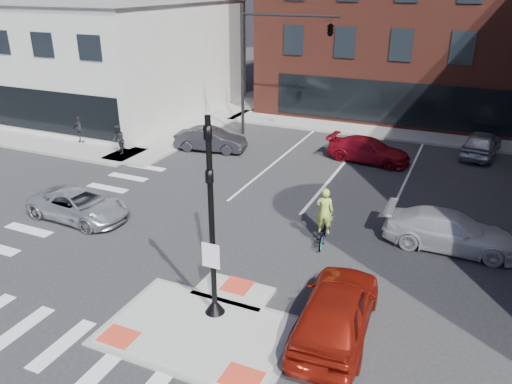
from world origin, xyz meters
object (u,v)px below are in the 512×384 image
at_px(bg_car_red, 369,150).
at_px(pedestrian_a, 118,140).
at_px(white_pickup, 450,231).
at_px(pedestrian_b, 80,129).
at_px(bg_car_dark, 211,139).
at_px(bg_car_silver, 482,144).
at_px(red_sedan, 336,310).
at_px(cyclist, 324,225).
at_px(silver_suv, 79,205).

distance_m(bg_car_red, pedestrian_a, 13.99).
bearing_deg(white_pickup, pedestrian_b, 77.34).
height_order(bg_car_dark, pedestrian_a, pedestrian_a).
bearing_deg(bg_car_red, pedestrian_b, 109.46).
distance_m(white_pickup, bg_car_silver, 11.99).
relative_size(white_pickup, bg_car_silver, 1.11).
bearing_deg(bg_car_dark, bg_car_silver, -78.46).
relative_size(red_sedan, bg_car_silver, 1.12).
xyz_separation_m(cyclist, pedestrian_a, (-13.62, 5.16, 0.21)).
bearing_deg(pedestrian_b, bg_car_dark, 0.56).
height_order(bg_car_red, pedestrian_a, pedestrian_a).
height_order(red_sedan, bg_car_dark, red_sedan).
relative_size(white_pickup, bg_car_dark, 1.16).
height_order(white_pickup, bg_car_red, white_pickup).
relative_size(white_pickup, pedestrian_b, 2.98).
distance_m(silver_suv, bg_car_dark, 10.26).
relative_size(silver_suv, pedestrian_a, 2.70).
distance_m(bg_car_red, pedestrian_b, 17.15).
height_order(red_sedan, pedestrian_b, pedestrian_b).
xyz_separation_m(red_sedan, pedestrian_b, (-19.06, 10.98, 0.13)).
relative_size(bg_car_red, pedestrian_b, 2.82).
relative_size(bg_car_dark, bg_car_silver, 0.96).
height_order(pedestrian_a, pedestrian_b, pedestrian_a).
distance_m(cyclist, pedestrian_a, 14.57).
bearing_deg(white_pickup, bg_car_red, 29.05).
distance_m(red_sedan, pedestrian_a, 18.51).
xyz_separation_m(white_pickup, pedestrian_b, (-21.56, 4.40, 0.26)).
relative_size(red_sedan, white_pickup, 1.01).
distance_m(white_pickup, bg_car_dark, 15.20).
xyz_separation_m(bg_car_dark, cyclist, (9.36, -8.15, 0.08)).
distance_m(bg_car_dark, bg_car_silver, 15.46).
bearing_deg(red_sedan, bg_car_silver, -103.75).
distance_m(red_sedan, bg_car_red, 15.17).
height_order(red_sedan, cyclist, cyclist).
height_order(red_sedan, bg_car_red, red_sedan).
height_order(red_sedan, white_pickup, red_sedan).
xyz_separation_m(red_sedan, pedestrian_a, (-15.50, 10.12, 0.15)).
distance_m(red_sedan, bg_car_dark, 17.26).
relative_size(bg_car_red, cyclist, 2.00).
bearing_deg(cyclist, pedestrian_a, -28.57).
height_order(bg_car_dark, cyclist, cyclist).
distance_m(bg_car_silver, cyclist, 14.52).
distance_m(silver_suv, pedestrian_b, 10.90).
bearing_deg(pedestrian_a, cyclist, 18.39).
xyz_separation_m(silver_suv, white_pickup, (14.30, 3.72, 0.08)).
distance_m(bg_car_dark, cyclist, 12.41).
height_order(cyclist, pedestrian_a, cyclist).
xyz_separation_m(silver_suv, pedestrian_a, (-3.70, 7.26, 0.36)).
height_order(white_pickup, pedestrian_a, pedestrian_a).
relative_size(silver_suv, white_pickup, 0.93).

